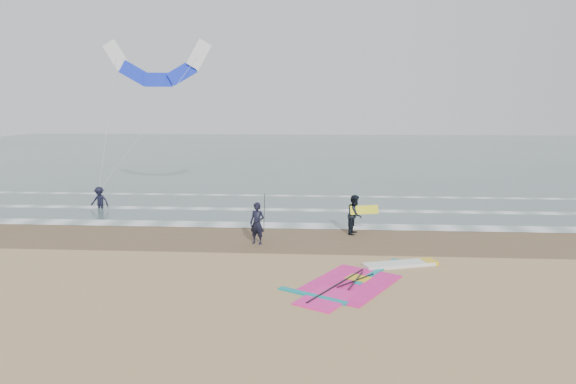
# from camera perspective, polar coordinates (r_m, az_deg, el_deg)

# --- Properties ---
(ground) EXTENTS (120.00, 120.00, 0.00)m
(ground) POSITION_cam_1_polar(r_m,az_deg,el_deg) (16.75, 2.14, -10.34)
(ground) COLOR tan
(ground) RESTS_ON ground
(sea_water) EXTENTS (120.00, 80.00, 0.02)m
(sea_water) POSITION_cam_1_polar(r_m,az_deg,el_deg) (64.00, 3.45, 4.42)
(sea_water) COLOR #47605E
(sea_water) RESTS_ON ground
(wet_sand_band) EXTENTS (120.00, 5.00, 0.01)m
(wet_sand_band) POSITION_cam_1_polar(r_m,az_deg,el_deg) (22.48, 2.60, -5.13)
(wet_sand_band) COLOR brown
(wet_sand_band) RESTS_ON ground
(foam_waterline) EXTENTS (120.00, 9.15, 0.02)m
(foam_waterline) POSITION_cam_1_polar(r_m,az_deg,el_deg) (26.80, 2.82, -2.68)
(foam_waterline) COLOR white
(foam_waterline) RESTS_ON ground
(windsurf_rig) EXTENTS (5.60, 5.30, 0.13)m
(windsurf_rig) POSITION_cam_1_polar(r_m,az_deg,el_deg) (17.47, 8.61, -9.47)
(windsurf_rig) COLOR white
(windsurf_rig) RESTS_ON ground
(person_standing) EXTENTS (0.75, 0.62, 1.76)m
(person_standing) POSITION_cam_1_polar(r_m,az_deg,el_deg) (21.37, -3.45, -3.50)
(person_standing) COLOR black
(person_standing) RESTS_ON ground
(person_walking) EXTENTS (0.89, 1.02, 1.77)m
(person_walking) POSITION_cam_1_polar(r_m,az_deg,el_deg) (23.23, 7.45, -2.49)
(person_walking) COLOR black
(person_walking) RESTS_ON ground
(person_wading) EXTENTS (1.08, 0.68, 1.61)m
(person_wading) POSITION_cam_1_polar(r_m,az_deg,el_deg) (30.43, -20.23, -0.30)
(person_wading) COLOR black
(person_wading) RESTS_ON ground
(held_pole) EXTENTS (0.17, 0.86, 1.82)m
(held_pole) POSITION_cam_1_polar(r_m,az_deg,el_deg) (21.25, -2.66, -2.43)
(held_pole) COLOR black
(held_pole) RESTS_ON ground
(carried_kiteboard) EXTENTS (1.30, 0.51, 0.39)m
(carried_kiteboard) POSITION_cam_1_polar(r_m,az_deg,el_deg) (23.11, 8.47, -1.98)
(carried_kiteboard) COLOR yellow
(carried_kiteboard) RESTS_ON ground
(surf_kite) EXTENTS (6.55, 3.55, 8.57)m
(surf_kite) POSITION_cam_1_polar(r_m,az_deg,el_deg) (32.32, -14.28, 13.26)
(surf_kite) COLOR white
(surf_kite) RESTS_ON ground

